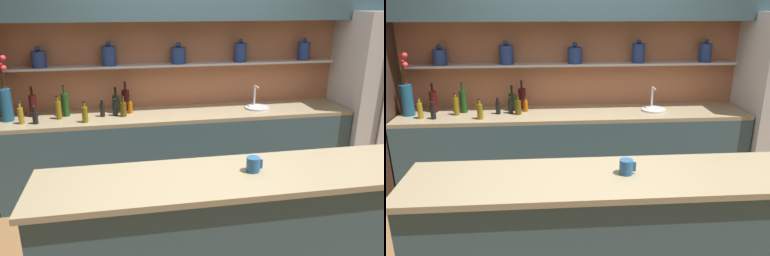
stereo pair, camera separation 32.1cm
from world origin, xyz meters
TOP-DOWN VIEW (x-y plane):
  - ground_plane at (0.00, 0.00)m, footprint 12.00×12.00m
  - back_wall_unit at (-0.00, 1.53)m, footprint 5.20×0.44m
  - back_counter_unit at (-0.09, 1.24)m, footprint 3.77×0.62m
  - island_counter at (0.00, -0.55)m, footprint 2.58×0.61m
  - refrigerator at (2.21, 1.20)m, footprint 0.78×0.73m
  - flower_vase at (-1.86, 1.26)m, footprint 0.14×0.15m
  - sink_fixture at (0.79, 1.25)m, footprint 0.27×0.27m
  - bottle_sauce_0 at (-0.78, 1.24)m, footprint 0.05×0.05m
  - bottle_wine_1 at (-1.29, 1.32)m, footprint 0.07×0.07m
  - bottle_wine_2 at (-0.67, 1.41)m, footprint 0.08×0.08m
  - bottle_wine_3 at (-0.77, 1.36)m, footprint 0.07×0.07m
  - bottle_sauce_4 at (-0.63, 1.31)m, footprint 0.05×0.05m
  - bottle_oil_5 at (-1.35, 1.23)m, footprint 0.06×0.06m
  - bottle_oil_6 at (-1.08, 1.06)m, footprint 0.06×0.06m
  - bottle_oil_7 at (-1.69, 1.12)m, footprint 0.05×0.05m
  - bottle_wine_8 at (-1.62, 1.36)m, footprint 0.08×0.08m
  - bottle_sauce_9 at (-1.56, 1.10)m, footprint 0.05×0.05m
  - bottle_oil_10 at (-0.70, 1.20)m, footprint 0.07×0.07m
  - bottle_sauce_11 at (-0.92, 1.23)m, footprint 0.05×0.05m
  - coffee_mug at (0.12, -0.53)m, footprint 0.11×0.09m

SIDE VIEW (x-z plane):
  - ground_plane at x=0.00m, z-range 0.00..0.00m
  - back_counter_unit at x=-0.09m, z-range 0.00..0.92m
  - island_counter at x=0.00m, z-range 0.00..1.02m
  - sink_fixture at x=0.79m, z-range 0.82..1.07m
  - refrigerator at x=2.21m, z-range 0.00..1.98m
  - bottle_sauce_4 at x=-0.63m, z-range 0.91..1.07m
  - bottle_sauce_9 at x=-1.56m, z-range 0.90..1.09m
  - bottle_sauce_11 at x=-0.92m, z-range 0.91..1.09m
  - bottle_sauce_0 at x=-0.78m, z-range 0.91..1.09m
  - bottle_oil_10 at x=-0.70m, z-range 0.90..1.11m
  - bottle_oil_6 at x=-1.08m, z-range 0.90..1.12m
  - bottle_oil_7 at x=-1.69m, z-range 0.90..1.13m
  - bottle_oil_5 at x=-1.35m, z-range 0.90..1.15m
  - bottle_wine_3 at x=-0.77m, z-range 0.88..1.16m
  - bottle_wine_8 at x=-1.62m, z-range 0.88..1.20m
  - bottle_wine_2 at x=-0.67m, z-range 0.88..1.21m
  - bottle_wine_1 at x=-1.29m, z-range 0.88..1.22m
  - coffee_mug at x=0.12m, z-range 1.02..1.12m
  - flower_vase at x=-1.86m, z-range 0.80..1.47m
  - back_wall_unit at x=0.00m, z-range 0.25..2.85m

